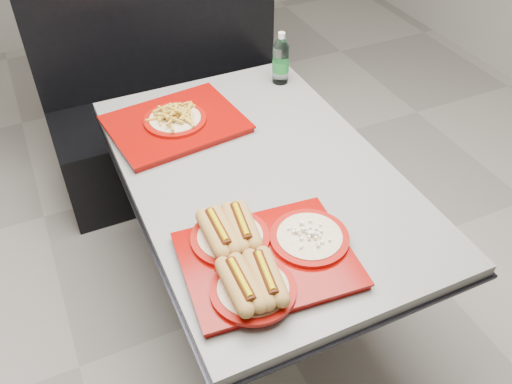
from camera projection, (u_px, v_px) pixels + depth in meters
name	position (u px, v px, depth m)	size (l,w,h in m)	color
ground	(259.00, 300.00, 2.43)	(6.00, 6.00, 0.00)	#9C968C
diner_table	(260.00, 204.00, 2.05)	(0.92, 1.42, 0.75)	black
booth_bench	(174.00, 104.00, 2.92)	(1.30, 0.57, 1.35)	black
tray_near	(260.00, 255.00, 1.58)	(0.53, 0.45, 0.11)	#850703
tray_far	(175.00, 121.00, 2.13)	(0.55, 0.45, 0.10)	#850703
water_bottle	(281.00, 61.00, 2.35)	(0.07, 0.07, 0.23)	silver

